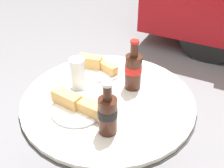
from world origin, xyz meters
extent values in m
cylinder|color=#333333|center=(0.00, 0.00, 0.38)|extent=(0.07, 0.07, 0.71)
cylinder|color=#333333|center=(0.00, 0.00, 0.73)|extent=(0.74, 0.74, 0.01)
cylinder|color=beige|center=(0.00, 0.00, 0.74)|extent=(0.73, 0.73, 0.02)
cylinder|color=#3D1E14|center=(0.09, -0.17, 0.83)|extent=(0.07, 0.07, 0.15)
cylinder|color=black|center=(0.09, -0.17, 0.84)|extent=(0.07, 0.07, 0.03)
cylinder|color=#3D1E14|center=(0.09, -0.17, 0.93)|extent=(0.03, 0.03, 0.06)
cylinder|color=silver|center=(0.09, -0.17, 0.96)|extent=(0.04, 0.04, 0.01)
cylinder|color=#3D1E14|center=(0.06, 0.12, 0.83)|extent=(0.07, 0.07, 0.16)
cylinder|color=red|center=(0.06, 0.12, 0.85)|extent=(0.07, 0.07, 0.03)
cylinder|color=#3D1E14|center=(0.06, 0.12, 0.94)|extent=(0.03, 0.03, 0.06)
cylinder|color=red|center=(0.06, 0.12, 0.98)|extent=(0.04, 0.04, 0.01)
cylinder|color=black|center=(-0.15, 0.01, 0.81)|extent=(0.06, 0.06, 0.11)
cylinder|color=silver|center=(-0.15, 0.01, 0.83)|extent=(0.07, 0.07, 0.14)
cylinder|color=white|center=(-0.13, 0.18, 0.76)|extent=(0.22, 0.22, 0.01)
cube|color=white|center=(-0.13, 0.18, 0.77)|extent=(0.15, 0.15, 0.00)
cube|color=tan|center=(-0.18, 0.16, 0.80)|extent=(0.12, 0.07, 0.06)
cube|color=tan|center=(-0.09, 0.17, 0.79)|extent=(0.12, 0.07, 0.04)
cylinder|color=white|center=(-0.07, -0.12, 0.76)|extent=(0.22, 0.22, 0.01)
cube|color=white|center=(-0.07, -0.12, 0.77)|extent=(0.19, 0.19, 0.00)
cube|color=tan|center=(-0.12, -0.13, 0.79)|extent=(0.13, 0.06, 0.05)
cube|color=tan|center=(-0.02, -0.12, 0.79)|extent=(0.15, 0.06, 0.04)
cylinder|color=black|center=(0.16, 1.94, 0.35)|extent=(0.69, 0.20, 0.69)
camera|label=1|loc=(0.45, -0.83, 1.49)|focal=45.00mm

